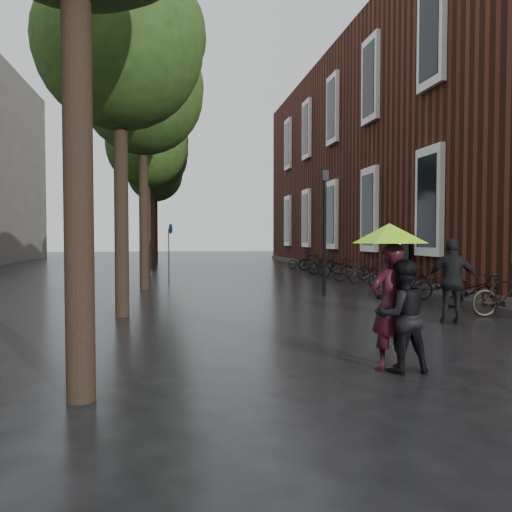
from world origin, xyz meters
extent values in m
plane|color=black|center=(0.00, 0.00, 0.00)|extent=(120.00, 120.00, 0.00)
cube|color=#38160F|center=(10.50, 19.50, 6.00)|extent=(10.00, 33.00, 12.00)
cube|color=silver|center=(5.45, 10.50, 3.00)|extent=(0.25, 1.60, 3.60)
cube|color=black|center=(5.35, 10.50, 3.00)|extent=(0.10, 1.20, 3.00)
cube|color=silver|center=(5.45, 10.50, 8.50)|extent=(0.25, 1.60, 3.60)
cube|color=black|center=(5.35, 10.50, 8.50)|extent=(0.10, 1.20, 3.00)
cube|color=silver|center=(5.45, 15.50, 3.00)|extent=(0.25, 1.60, 3.60)
cube|color=black|center=(5.35, 15.50, 3.00)|extent=(0.10, 1.20, 3.00)
cube|color=silver|center=(5.45, 15.50, 8.50)|extent=(0.25, 1.60, 3.60)
cube|color=black|center=(5.35, 15.50, 8.50)|extent=(0.10, 1.20, 3.00)
cube|color=silver|center=(5.45, 20.50, 3.00)|extent=(0.25, 1.60, 3.60)
cube|color=black|center=(5.35, 20.50, 3.00)|extent=(0.10, 1.20, 3.00)
cube|color=silver|center=(5.45, 20.50, 8.50)|extent=(0.25, 1.60, 3.60)
cube|color=black|center=(5.35, 20.50, 8.50)|extent=(0.10, 1.20, 3.00)
cube|color=silver|center=(5.45, 25.50, 3.00)|extent=(0.25, 1.60, 3.60)
cube|color=black|center=(5.35, 25.50, 3.00)|extent=(0.10, 1.20, 3.00)
cube|color=silver|center=(5.45, 25.50, 8.50)|extent=(0.25, 1.60, 3.60)
cube|color=black|center=(5.35, 25.50, 8.50)|extent=(0.10, 1.20, 3.00)
cube|color=silver|center=(5.45, 30.50, 3.00)|extent=(0.25, 1.60, 3.60)
cube|color=black|center=(5.35, 30.50, 3.00)|extent=(0.10, 1.20, 3.00)
cube|color=silver|center=(5.45, 30.50, 8.50)|extent=(0.25, 1.60, 3.60)
cube|color=black|center=(5.35, 30.50, 8.50)|extent=(0.10, 1.20, 3.00)
cube|color=#3F3833|center=(5.60, 19.50, 0.15)|extent=(0.40, 33.00, 0.30)
cylinder|color=black|center=(-4.00, 1.00, 2.34)|extent=(0.32, 0.32, 4.68)
cylinder|color=black|center=(-4.10, 7.00, 2.25)|extent=(0.32, 0.32, 4.51)
cylinder|color=black|center=(-3.90, 13.00, 2.48)|extent=(0.32, 0.32, 4.95)
cylinder|color=black|center=(-4.05, 19.00, 2.20)|extent=(0.32, 0.32, 4.40)
cylinder|color=black|center=(-3.95, 25.00, 2.39)|extent=(0.32, 0.32, 4.79)
cylinder|color=black|center=(-4.00, 31.00, 2.28)|extent=(0.32, 0.32, 4.57)
imported|color=black|center=(-0.03, 1.69, 0.87)|extent=(0.73, 0.58, 1.75)
imported|color=black|center=(0.08, 1.53, 0.76)|extent=(0.76, 0.60, 1.53)
cylinder|color=black|center=(-0.07, 1.62, 1.21)|extent=(0.02, 0.02, 1.35)
cone|color=#8CEA18|center=(-0.07, 1.62, 1.88)|extent=(1.06, 1.06, 0.27)
cylinder|color=black|center=(-0.07, 1.62, 2.06)|extent=(0.02, 0.02, 0.08)
imported|color=black|center=(2.85, 4.87, 0.90)|extent=(1.14, 0.83, 1.80)
imported|color=black|center=(4.58, 5.51, 0.50)|extent=(1.67, 0.52, 1.00)
imported|color=black|center=(4.74, 7.06, 0.42)|extent=(1.65, 0.68, 0.85)
imported|color=black|center=(4.79, 8.59, 0.44)|extent=(1.75, 0.82, 0.88)
imported|color=black|center=(4.76, 10.52, 0.46)|extent=(1.58, 0.78, 0.92)
imported|color=black|center=(4.73, 11.85, 0.46)|extent=(1.78, 0.72, 0.92)
imported|color=black|center=(4.60, 13.77, 0.43)|extent=(1.71, 0.88, 0.86)
imported|color=black|center=(4.47, 15.01, 0.51)|extent=(1.71, 0.52, 1.02)
imported|color=black|center=(4.42, 16.88, 0.43)|extent=(1.69, 0.67, 0.87)
imported|color=black|center=(4.44, 18.64, 0.46)|extent=(1.78, 0.68, 0.92)
imported|color=black|center=(4.78, 20.06, 0.45)|extent=(1.80, 0.96, 0.90)
imported|color=black|center=(4.70, 21.80, 0.49)|extent=(1.70, 0.80, 0.99)
imported|color=black|center=(4.45, 23.13, 0.41)|extent=(1.60, 0.70, 0.81)
cube|color=black|center=(5.32, 12.18, 0.97)|extent=(0.27, 1.28, 1.94)
cube|color=white|center=(5.17, 12.18, 1.02)|extent=(0.04, 1.08, 1.59)
cylinder|color=black|center=(1.72, 10.15, 1.82)|extent=(0.11, 0.11, 3.63)
cube|color=black|center=(1.72, 10.15, 3.73)|extent=(0.20, 0.20, 0.32)
sphere|color=#FFE5B2|center=(1.72, 10.15, 3.73)|extent=(0.16, 0.16, 0.16)
cylinder|color=#262628|center=(-3.06, 17.08, 1.09)|extent=(0.05, 0.05, 2.18)
cylinder|color=navy|center=(-2.98, 17.08, 2.18)|extent=(0.03, 0.44, 0.44)
camera|label=1|loc=(-3.01, -4.74, 1.83)|focal=35.00mm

